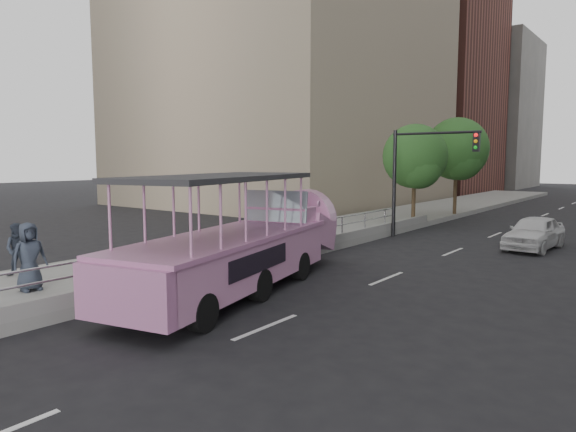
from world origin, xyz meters
The scene contains 14 objects.
ground centered at (0.00, 0.00, 0.00)m, with size 160.00×160.00×0.00m, color black.
sidewalk centered at (-5.75, 10.00, 0.15)m, with size 5.50×80.00×0.30m, color gray.
kerb_wall centered at (-3.12, 2.00, 0.48)m, with size 0.24×30.00×0.36m, color gray.
guardrail centered at (-3.12, 2.00, 1.14)m, with size 0.07×22.00×0.71m.
duck_boat centered at (-1.81, 0.44, 1.25)m, with size 4.60×10.42×3.37m.
car centered at (3.47, 12.78, 0.71)m, with size 1.67×4.15×1.42m, color silver.
pedestrian_mid centered at (-7.34, -3.55, 1.10)m, with size 0.78×0.61×1.60m, color #2B3340.
pedestrian_far centered at (-5.35, -4.19, 1.22)m, with size 0.90×0.58×1.83m, color #2B3340.
parking_sign centered at (-2.54, 3.00, 1.68)m, with size 0.11×0.60×2.67m.
traffic_signal centered at (-1.70, 12.50, 3.50)m, with size 4.20×0.32×5.20m.
street_tree_near centered at (-3.30, 15.93, 3.82)m, with size 3.52×3.52×5.72m.
street_tree_far centered at (-3.10, 21.93, 4.31)m, with size 3.97×3.97×6.45m.
midrise_brick centered at (-18.00, 48.00, 13.00)m, with size 18.00×16.00×26.00m, color brown.
midrise_stone_b centered at (-16.00, 64.00, 10.00)m, with size 16.00×14.00×20.00m, color slate.
Camera 1 is at (8.25, -10.66, 3.78)m, focal length 32.00 mm.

